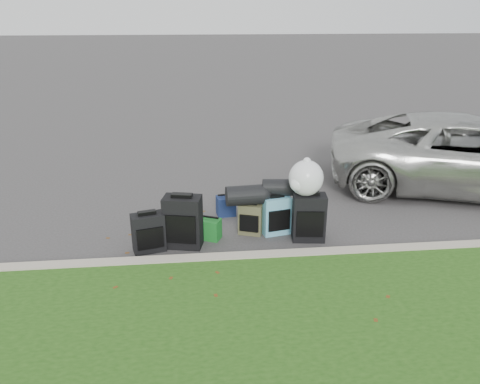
{
  "coord_description": "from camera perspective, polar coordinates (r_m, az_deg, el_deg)",
  "views": [
    {
      "loc": [
        -0.76,
        -6.31,
        3.11
      ],
      "look_at": [
        -0.1,
        0.2,
        0.55
      ],
      "focal_mm": 35.0,
      "sensor_mm": 36.0,
      "label": 1
    }
  ],
  "objects": [
    {
      "name": "suitcase_teal",
      "position": [
        6.91,
        4.4,
        -2.83
      ],
      "size": [
        0.44,
        0.32,
        0.57
      ],
      "primitive_type": "cube",
      "rotation": [
        0.0,
        0.0,
        0.21
      ],
      "color": "teal",
      "rests_on": "ground"
    },
    {
      "name": "suv",
      "position": [
        9.39,
        26.17,
        4.15
      ],
      "size": [
        5.36,
        3.71,
        1.36
      ],
      "primitive_type": "imported",
      "rotation": [
        0.0,
        0.0,
        1.24
      ],
      "color": "#B7B7B2",
      "rests_on": "ground"
    },
    {
      "name": "ground",
      "position": [
        7.08,
        0.97,
        -4.71
      ],
      "size": [
        120.0,
        120.0,
        0.0
      ],
      "primitive_type": "plane",
      "color": "#383535",
      "rests_on": "ground"
    },
    {
      "name": "tote_navy",
      "position": [
        7.54,
        -1.73,
        -1.7
      ],
      "size": [
        0.32,
        0.26,
        0.31
      ],
      "primitive_type": "cube",
      "rotation": [
        0.0,
        0.0,
        0.13
      ],
      "color": "#16244D",
      "rests_on": "ground"
    },
    {
      "name": "duffel_right",
      "position": [
        6.82,
        4.63,
        0.56
      ],
      "size": [
        0.47,
        0.29,
        0.25
      ],
      "primitive_type": "cylinder",
      "rotation": [
        0.0,
        1.57,
        -0.1
      ],
      "color": "black",
      "rests_on": "suitcase_teal"
    },
    {
      "name": "trash_bag",
      "position": [
        6.54,
        8.05,
        1.69
      ],
      "size": [
        0.48,
        0.48,
        0.48
      ],
      "primitive_type": "sphere",
      "color": "white",
      "rests_on": "suitcase_large_black_right"
    },
    {
      "name": "suitcase_small_black",
      "position": [
        6.52,
        -11.11,
        -4.89
      ],
      "size": [
        0.48,
        0.34,
        0.54
      ],
      "primitive_type": "cube",
      "rotation": [
        0.0,
        0.0,
        0.26
      ],
      "color": "black",
      "rests_on": "ground"
    },
    {
      "name": "duffel_left",
      "position": [
        6.73,
        0.59,
        -0.4
      ],
      "size": [
        0.56,
        0.33,
        0.29
      ],
      "primitive_type": "cylinder",
      "rotation": [
        0.0,
        1.57,
        0.07
      ],
      "color": "black",
      "rests_on": "suitcase_olive"
    },
    {
      "name": "curb",
      "position": [
        6.17,
        2.08,
        -8.14
      ],
      "size": [
        120.0,
        0.18,
        0.15
      ],
      "primitive_type": "cube",
      "color": "#9E937F",
      "rests_on": "ground"
    },
    {
      "name": "suitcase_large_black_left",
      "position": [
        6.53,
        -6.96,
        -3.63
      ],
      "size": [
        0.56,
        0.41,
        0.74
      ],
      "primitive_type": "cube",
      "rotation": [
        0.0,
        0.0,
        -0.21
      ],
      "color": "black",
      "rests_on": "ground"
    },
    {
      "name": "suitcase_large_black_right",
      "position": [
        6.74,
        8.4,
        -3.1
      ],
      "size": [
        0.49,
        0.33,
        0.69
      ],
      "primitive_type": "cube",
      "rotation": [
        0.0,
        0.0,
        -0.12
      ],
      "color": "black",
      "rests_on": "ground"
    },
    {
      "name": "suitcase_olive",
      "position": [
        6.9,
        1.31,
        -3.28
      ],
      "size": [
        0.39,
        0.31,
        0.47
      ],
      "primitive_type": "cube",
      "rotation": [
        0.0,
        0.0,
        -0.33
      ],
      "color": "#3B3A24",
      "rests_on": "ground"
    },
    {
      "name": "tote_green",
      "position": [
        6.78,
        -3.57,
        -4.55
      ],
      "size": [
        0.33,
        0.3,
        0.3
      ],
      "primitive_type": "cube",
      "rotation": [
        0.0,
        0.0,
        -0.42
      ],
      "color": "#186F24",
      "rests_on": "ground"
    }
  ]
}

